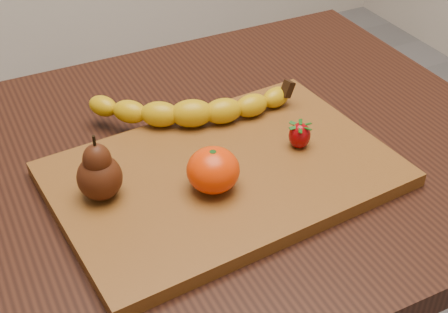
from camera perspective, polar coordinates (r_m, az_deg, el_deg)
name	(u,v)px	position (r m, az deg, el deg)	size (l,w,h in m)	color
table	(183,213)	(0.95, -3.73, -5.21)	(1.00, 0.70, 0.76)	black
cutting_board	(224,174)	(0.85, 0.00, -1.64)	(0.45, 0.30, 0.02)	brown
banana	(192,113)	(0.92, -2.97, 3.96)	(0.26, 0.07, 0.04)	#CAA009
pear	(98,167)	(0.78, -11.44, -0.95)	(0.06, 0.06, 0.09)	#411A0A
mandarin	(213,170)	(0.79, -1.01, -1.25)	(0.07, 0.07, 0.06)	#E33402
strawberry	(300,135)	(0.88, 6.93, 2.00)	(0.03, 0.03, 0.04)	#8B0307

